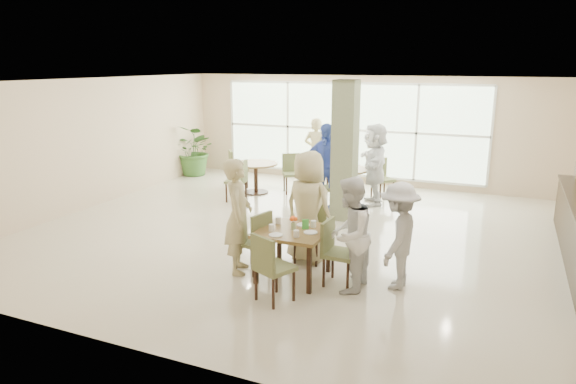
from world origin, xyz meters
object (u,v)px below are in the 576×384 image
at_px(teen_right, 349,235).
at_px(round_table_right, 343,175).
at_px(adult_standing, 316,152).
at_px(teen_standing, 398,236).
at_px(adult_a, 326,167).
at_px(adult_b, 375,164).
at_px(teen_left, 238,216).
at_px(main_table, 293,236).
at_px(round_table_left, 256,170).
at_px(teen_far, 308,207).
at_px(potted_plant, 196,150).

bearing_deg(teen_right, round_table_right, -160.21).
distance_m(teen_right, adult_standing, 6.41).
relative_size(teen_standing, adult_a, 0.81).
bearing_deg(adult_b, teen_left, -30.65).
xyz_separation_m(teen_standing, adult_standing, (-3.26, 5.48, 0.11)).
bearing_deg(teen_right, adult_standing, -154.07).
xyz_separation_m(teen_right, adult_a, (-1.64, 3.70, 0.13)).
distance_m(round_table_right, teen_right, 4.91).
relative_size(adult_a, adult_b, 1.03).
height_order(teen_right, adult_a, adult_a).
height_order(main_table, round_table_right, same).
relative_size(round_table_left, teen_right, 0.66).
relative_size(teen_left, teen_far, 0.98).
height_order(teen_left, teen_far, teen_far).
distance_m(teen_far, teen_standing, 1.60).
bearing_deg(adult_standing, potted_plant, 1.51).
distance_m(round_table_right, potted_plant, 4.72).
distance_m(teen_left, adult_a, 3.72).
bearing_deg(round_table_right, teen_right, -71.67).
bearing_deg(teen_standing, round_table_right, -150.32).
xyz_separation_m(round_table_right, adult_b, (0.74, -0.04, 0.32)).
xyz_separation_m(teen_right, adult_standing, (-2.65, 5.83, 0.06)).
relative_size(main_table, round_table_right, 0.83).
xyz_separation_m(teen_far, adult_standing, (-1.73, 5.02, -0.02)).
relative_size(round_table_right, adult_b, 0.65).
bearing_deg(teen_right, teen_left, -87.83).
relative_size(potted_plant, adult_standing, 0.82).
xyz_separation_m(teen_left, teen_right, (1.73, 0.02, -0.06)).
bearing_deg(adult_b, teen_far, -21.21).
bearing_deg(adult_a, round_table_right, 91.36).
relative_size(teen_far, teen_standing, 1.17).
bearing_deg(teen_far, adult_standing, -55.76).
height_order(round_table_left, adult_standing, adult_standing).
relative_size(round_table_right, adult_a, 0.62).
distance_m(main_table, round_table_right, 4.63).
bearing_deg(main_table, teen_left, -173.86).
relative_size(round_table_left, potted_plant, 0.75).
bearing_deg(adult_a, teen_standing, -48.70).
bearing_deg(teen_standing, teen_right, -56.40).
distance_m(adult_a, adult_standing, 2.37).
bearing_deg(adult_b, adult_standing, -142.81).
relative_size(teen_right, adult_a, 0.86).
bearing_deg(teen_standing, main_table, -75.92).
distance_m(main_table, adult_b, 4.55).
relative_size(round_table_left, round_table_right, 0.91).
height_order(round_table_right, teen_left, teen_left).
relative_size(main_table, adult_b, 0.54).
height_order(main_table, round_table_left, same).
xyz_separation_m(round_table_right, potted_plant, (-4.63, 0.93, 0.13)).
bearing_deg(teen_standing, adult_b, -158.55).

